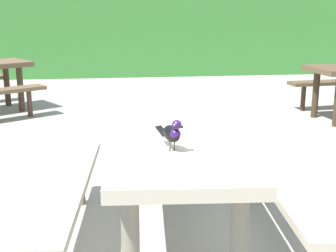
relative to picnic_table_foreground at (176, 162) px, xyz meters
The scene contains 3 objects.
hedge_wall 8.36m from the picnic_table_foreground, 88.40° to the left, with size 28.00×1.57×1.88m, color #387A33.
picnic_table_foreground is the anchor object (origin of this frame).
bird_grackle 0.46m from the picnic_table_foreground, 101.08° to the right, with size 0.13×0.28×0.18m.
Camera 1 is at (-0.63, -2.43, 1.48)m, focal length 48.72 mm.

